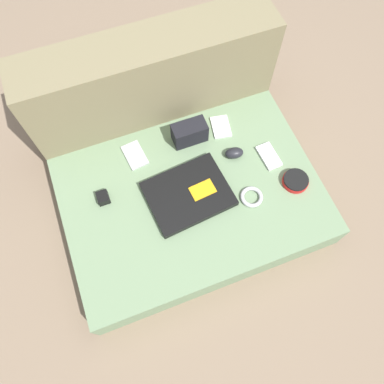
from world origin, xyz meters
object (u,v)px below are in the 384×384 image
(phone_silver, at_px, (221,127))
(phone_black, at_px, (269,156))
(speaker_puck, at_px, (296,181))
(charger_brick, at_px, (103,198))
(camera_pouch, at_px, (189,133))
(phone_small, at_px, (135,155))
(computer_mouse, at_px, (234,153))
(laptop, at_px, (189,195))

(phone_silver, relative_size, phone_black, 0.98)
(speaker_puck, height_order, phone_black, speaker_puck)
(phone_silver, height_order, charger_brick, charger_brick)
(camera_pouch, bearing_deg, phone_black, -35.84)
(phone_small, relative_size, charger_brick, 2.56)
(computer_mouse, distance_m, phone_silver, 0.14)
(computer_mouse, xyz_separation_m, phone_small, (-0.36, 0.14, -0.02))
(phone_silver, distance_m, phone_black, 0.23)
(laptop, distance_m, phone_small, 0.27)
(camera_pouch, bearing_deg, charger_brick, -161.08)
(laptop, bearing_deg, phone_small, 114.49)
(phone_black, xyz_separation_m, camera_pouch, (-0.26, 0.19, 0.04))
(phone_black, bearing_deg, phone_small, 155.30)
(phone_silver, bearing_deg, computer_mouse, -80.84)
(speaker_puck, height_order, phone_silver, speaker_puck)
(laptop, bearing_deg, camera_pouch, 63.11)
(computer_mouse, relative_size, camera_pouch, 0.59)
(phone_silver, xyz_separation_m, phone_black, (0.12, -0.19, 0.00))
(phone_black, bearing_deg, phone_silver, 119.01)
(computer_mouse, xyz_separation_m, phone_silver, (0.00, 0.14, -0.02))
(speaker_puck, height_order, charger_brick, charger_brick)
(laptop, distance_m, phone_black, 0.36)
(laptop, bearing_deg, phone_silver, 40.62)
(phone_silver, distance_m, camera_pouch, 0.14)
(phone_small, bearing_deg, laptop, -66.71)
(laptop, height_order, phone_silver, laptop)
(laptop, relative_size, computer_mouse, 4.02)
(laptop, xyz_separation_m, computer_mouse, (0.23, 0.10, 0.01))
(computer_mouse, relative_size, phone_silver, 0.70)
(phone_black, bearing_deg, charger_brick, 172.01)
(speaker_puck, relative_size, charger_brick, 2.02)
(phone_black, relative_size, charger_brick, 2.39)
(laptop, xyz_separation_m, phone_black, (0.35, 0.05, -0.01))
(phone_black, height_order, phone_small, phone_black)
(phone_silver, bearing_deg, laptop, -123.44)
(computer_mouse, relative_size, charger_brick, 1.64)
(phone_black, bearing_deg, computer_mouse, 153.26)
(computer_mouse, distance_m, speaker_puck, 0.26)
(phone_small, bearing_deg, charger_brick, -146.41)
(phone_black, relative_size, camera_pouch, 0.86)
(phone_small, relative_size, camera_pouch, 0.92)
(laptop, height_order, computer_mouse, computer_mouse)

